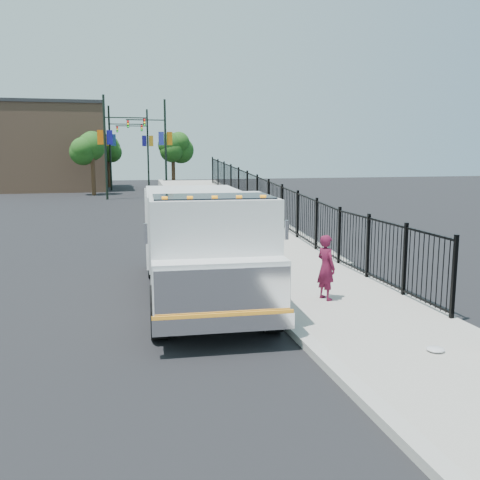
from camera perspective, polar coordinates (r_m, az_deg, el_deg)
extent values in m
plane|color=black|center=(12.92, 3.16, -7.33)|extent=(120.00, 120.00, 0.00)
cube|color=#9E998E|center=(11.86, 15.07, -8.89)|extent=(3.55, 12.00, 0.12)
cube|color=#ADAAA3|center=(11.09, 6.18, -9.79)|extent=(0.30, 12.00, 0.16)
cube|color=#9E998E|center=(28.67, -1.99, 1.96)|extent=(3.95, 24.06, 3.19)
cube|color=black|center=(25.05, 3.05, 2.95)|extent=(0.10, 28.00, 1.80)
cube|color=black|center=(14.13, -4.33, -3.35)|extent=(1.54, 7.51, 0.24)
cube|color=silver|center=(11.46, -3.11, -0.75)|extent=(2.72, 2.56, 2.19)
cube|color=silver|center=(10.25, -2.13, -5.11)|extent=(2.62, 0.92, 1.10)
cube|color=silver|center=(9.86, -1.79, -5.69)|extent=(2.52, 0.24, 0.93)
cube|color=silver|center=(9.93, -1.70, -8.88)|extent=(2.64, 0.36, 0.31)
cube|color=orange|center=(9.88, -1.71, -7.97)|extent=(2.63, 0.21, 0.07)
cube|color=black|center=(11.09, -2.96, 2.35)|extent=(2.49, 1.57, 0.93)
cube|color=silver|center=(15.34, -4.93, 1.82)|extent=(2.90, 4.76, 1.86)
cube|color=silver|center=(10.21, -10.02, 0.67)|extent=(0.07, 0.07, 0.38)
cube|color=silver|center=(10.58, 5.00, 1.08)|extent=(0.07, 0.07, 0.38)
cube|color=orange|center=(10.58, -8.04, 4.43)|extent=(0.11, 0.09, 0.07)
cube|color=orange|center=(10.61, -5.37, 4.50)|extent=(0.11, 0.09, 0.07)
cube|color=orange|center=(10.67, -2.72, 4.55)|extent=(0.11, 0.09, 0.07)
cube|color=orange|center=(10.74, -0.10, 4.60)|extent=(0.11, 0.09, 0.07)
cube|color=orange|center=(10.84, 2.48, 4.63)|extent=(0.11, 0.09, 0.07)
cylinder|color=black|center=(10.90, -8.61, -7.61)|extent=(0.42, 1.12, 1.10)
cylinder|color=black|center=(11.19, 3.35, -7.07)|extent=(0.42, 1.12, 1.10)
cylinder|color=black|center=(16.12, -9.17, -2.05)|extent=(0.42, 1.12, 1.10)
cylinder|color=black|center=(16.31, -1.06, -1.79)|extent=(0.42, 1.12, 1.10)
cylinder|color=black|center=(17.30, -9.25, -1.27)|extent=(0.42, 1.12, 1.10)
cylinder|color=black|center=(17.48, -1.68, -1.04)|extent=(0.42, 1.12, 1.10)
imported|color=#571029|center=(13.24, 9.16, -2.90)|extent=(0.54, 0.67, 1.61)
ellipsoid|color=silver|center=(10.56, 20.13, -10.88)|extent=(0.33, 0.33, 0.08)
cylinder|color=black|center=(43.16, -14.17, 9.52)|extent=(0.18, 0.18, 8.00)
cube|color=black|center=(43.25, -12.12, 12.64)|extent=(3.20, 0.08, 0.08)
cube|color=black|center=(43.30, -10.16, 12.23)|extent=(0.18, 0.22, 0.60)
cube|color=navy|center=(43.17, -13.74, 10.59)|extent=(0.45, 0.04, 1.10)
cube|color=#E35E09|center=(43.17, -14.68, 10.56)|extent=(0.45, 0.04, 1.10)
cylinder|color=black|center=(46.04, -7.94, 9.69)|extent=(0.18, 0.18, 8.00)
cube|color=black|center=(45.97, -10.04, 12.50)|extent=(3.20, 0.08, 0.08)
cube|color=black|center=(45.88, -11.86, 12.01)|extent=(0.18, 0.22, 0.60)
cube|color=#C16B0D|center=(46.09, -7.52, 10.69)|extent=(0.45, 0.04, 1.10)
cube|color=#273299|center=(46.01, -8.40, 10.67)|extent=(0.45, 0.04, 1.10)
cylinder|color=black|center=(53.27, -13.69, 9.46)|extent=(0.18, 0.18, 8.00)
cube|color=black|center=(53.36, -12.03, 12.00)|extent=(3.20, 0.08, 0.08)
cube|color=black|center=(53.41, -10.45, 11.67)|extent=(0.18, 0.22, 0.60)
cube|color=#26509D|center=(53.28, -13.34, 10.34)|extent=(0.45, 0.04, 1.10)
cube|color=gold|center=(53.28, -14.11, 10.31)|extent=(0.45, 0.04, 1.10)
cylinder|color=black|center=(57.07, -9.80, 9.57)|extent=(0.18, 0.18, 8.00)
cube|color=black|center=(57.04, -11.50, 11.83)|extent=(3.20, 0.08, 0.08)
cube|color=black|center=(56.98, -12.96, 11.43)|extent=(0.18, 0.22, 0.60)
cube|color=orange|center=(57.10, -9.46, 10.38)|extent=(0.45, 0.04, 1.10)
cube|color=navy|center=(57.05, -10.18, 10.37)|extent=(0.45, 0.04, 1.10)
cylinder|color=#382314|center=(47.65, -15.38, 6.54)|extent=(0.36, 0.36, 3.20)
sphere|color=#194714|center=(47.61, -15.50, 9.43)|extent=(2.46, 2.46, 2.46)
cylinder|color=#382314|center=(51.28, -7.11, 6.98)|extent=(0.36, 0.36, 3.20)
sphere|color=#194714|center=(51.23, -7.17, 9.67)|extent=(2.27, 2.27, 2.27)
cylinder|color=#382314|center=(58.07, -13.85, 7.06)|extent=(0.36, 0.36, 3.20)
sphere|color=#194714|center=(58.03, -13.94, 9.43)|extent=(2.49, 2.49, 2.49)
cube|color=#8C664C|center=(56.10, -19.41, 9.19)|extent=(10.00, 10.00, 8.00)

